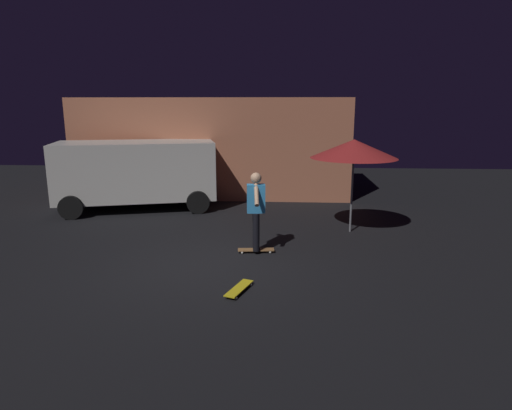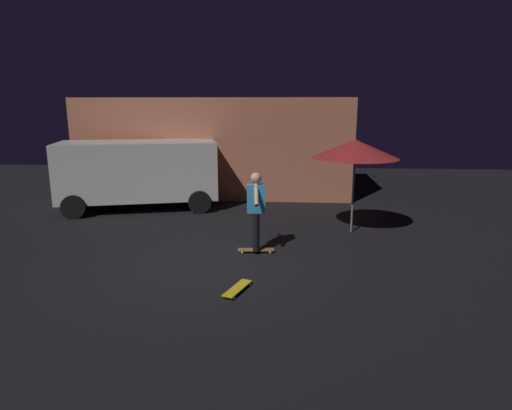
# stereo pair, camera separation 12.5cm
# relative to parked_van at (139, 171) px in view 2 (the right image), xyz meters

# --- Properties ---
(ground_plane) EXTENTS (28.00, 28.00, 0.00)m
(ground_plane) POSITION_rel_parked_van_xyz_m (2.81, -4.78, -1.16)
(ground_plane) COLOR black
(low_building) EXTENTS (9.27, 3.70, 3.33)m
(low_building) POSITION_rel_parked_van_xyz_m (1.98, 3.00, 0.50)
(low_building) COLOR #B76B4C
(low_building) RESTS_ON ground_plane
(parked_van) EXTENTS (4.93, 3.17, 2.03)m
(parked_van) POSITION_rel_parked_van_xyz_m (0.00, 0.00, 0.00)
(parked_van) COLOR silver
(parked_van) RESTS_ON ground_plane
(patio_umbrella) EXTENTS (2.10, 2.10, 2.30)m
(patio_umbrella) POSITION_rel_parked_van_xyz_m (6.11, -2.18, 0.91)
(patio_umbrella) COLOR slate
(patio_umbrella) RESTS_ON ground_plane
(skateboard_ridden) EXTENTS (0.80, 0.28, 0.07)m
(skateboard_ridden) POSITION_rel_parked_van_xyz_m (3.85, -3.91, -1.11)
(skateboard_ridden) COLOR olive
(skateboard_ridden) RESTS_ON ground_plane
(skateboard_spare) EXTENTS (0.45, 0.80, 0.07)m
(skateboard_spare) POSITION_rel_parked_van_xyz_m (3.68, -5.96, -1.11)
(skateboard_spare) COLOR gold
(skateboard_spare) RESTS_ON ground_plane
(skater) EXTENTS (0.40, 0.99, 1.67)m
(skater) POSITION_rel_parked_van_xyz_m (3.85, -3.91, -0.12)
(skater) COLOR black
(skater) RESTS_ON skateboard_ridden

